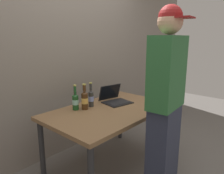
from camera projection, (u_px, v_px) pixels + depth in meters
name	position (u px, v px, depth m)	size (l,w,h in m)	color
ground_plane	(110.00, 165.00, 2.58)	(8.00, 8.00, 0.00)	slate
desk	(110.00, 115.00, 2.43)	(1.43, 0.89, 0.71)	olive
laptop	(115.00, 99.00, 2.67)	(0.37, 0.37, 0.21)	black
beer_bottle_amber	(75.00, 101.00, 2.37)	(0.07, 0.07, 0.28)	#1E5123
beer_bottle_green	(91.00, 98.00, 2.49)	(0.06, 0.06, 0.29)	#333333
beer_bottle_brown	(85.00, 100.00, 2.38)	(0.07, 0.07, 0.29)	#472B14
person_figure	(165.00, 105.00, 1.90)	(0.42, 0.30, 1.77)	#2D3347
back_wall	(67.00, 54.00, 2.78)	(6.00, 0.10, 2.60)	gray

